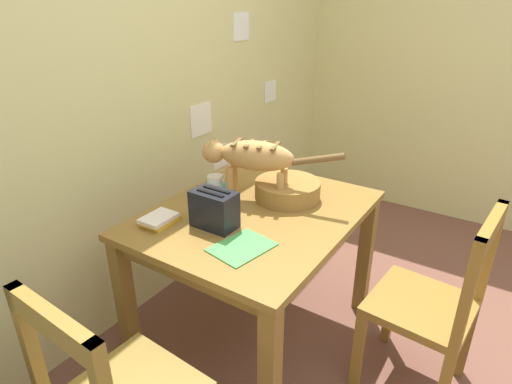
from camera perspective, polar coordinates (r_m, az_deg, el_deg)
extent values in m
cube|color=#D4CD86|center=(2.37, -16.06, 12.83)|extent=(4.76, 0.10, 2.50)
cube|color=white|center=(2.71, -7.32, 9.52)|extent=(0.19, 0.01, 0.19)
cube|color=white|center=(2.93, -4.77, 4.74)|extent=(0.16, 0.01, 0.16)
cube|color=white|center=(3.35, 1.92, 13.24)|extent=(0.16, 0.01, 0.16)
cube|color=white|center=(2.98, -1.99, 21.18)|extent=(0.17, 0.01, 0.17)
cube|color=olive|center=(2.08, 0.00, -2.95)|extent=(1.14, 0.90, 0.03)
cube|color=brown|center=(2.10, 0.00, -4.22)|extent=(1.06, 0.82, 0.07)
cube|color=olive|center=(1.79, 1.85, -23.70)|extent=(0.07, 0.07, 0.72)
cube|color=olive|center=(2.53, 14.34, -8.21)|extent=(0.07, 0.07, 0.72)
cube|color=olive|center=(2.19, -16.94, -14.16)|extent=(0.07, 0.07, 0.72)
cube|color=olive|center=(2.83, -1.07, -3.64)|extent=(0.07, 0.07, 0.72)
ellipsoid|color=tan|center=(2.10, 0.09, 4.85)|extent=(0.23, 0.40, 0.15)
cube|color=brown|center=(2.06, 2.60, 6.11)|extent=(0.13, 0.05, 0.01)
cube|color=brown|center=(2.07, 0.84, 6.29)|extent=(0.13, 0.05, 0.01)
cube|color=brown|center=(2.09, -0.90, 6.46)|extent=(0.13, 0.05, 0.01)
cube|color=brown|center=(2.11, -2.61, 6.63)|extent=(0.13, 0.05, 0.01)
cylinder|color=tan|center=(2.16, -3.54, 1.16)|extent=(0.04, 0.04, 0.17)
cylinder|color=tan|center=(2.23, -2.86, 1.87)|extent=(0.04, 0.04, 0.17)
cylinder|color=tan|center=(2.09, 3.22, 0.29)|extent=(0.04, 0.04, 0.17)
cylinder|color=tan|center=(2.16, 3.73, 1.05)|extent=(0.04, 0.04, 0.17)
sphere|color=tan|center=(2.18, -5.68, 5.36)|extent=(0.11, 0.11, 0.11)
cone|color=tan|center=(2.14, -6.06, 6.34)|extent=(0.04, 0.04, 0.05)
cone|color=tan|center=(2.19, -5.40, 6.83)|extent=(0.04, 0.04, 0.05)
cylinder|color=brown|center=(2.03, 8.27, 4.33)|extent=(0.10, 0.25, 0.09)
cylinder|color=teal|center=(2.26, -5.45, 0.11)|extent=(0.20, 0.20, 0.03)
cylinder|color=white|center=(2.24, -5.50, 1.28)|extent=(0.08, 0.08, 0.08)
torus|color=white|center=(2.27, -4.69, 1.80)|extent=(0.05, 0.01, 0.05)
cube|color=#469F4A|center=(1.78, -1.91, -7.36)|extent=(0.28, 0.23, 0.01)
cube|color=yellow|center=(2.01, -12.59, -3.73)|extent=(0.16, 0.12, 0.02)
cube|color=silver|center=(1.99, -12.87, -3.40)|extent=(0.16, 0.12, 0.02)
cylinder|color=olive|center=(2.19, 4.22, 0.30)|extent=(0.33, 0.33, 0.09)
cylinder|color=#422F15|center=(2.19, 4.23, 0.41)|extent=(0.27, 0.27, 0.08)
cube|color=black|center=(1.90, -5.59, -2.32)|extent=(0.12, 0.20, 0.17)
cube|color=black|center=(1.85, -6.12, -0.13)|extent=(0.02, 0.14, 0.01)
cube|color=black|center=(1.88, -5.29, 0.33)|extent=(0.02, 0.14, 0.01)
cube|color=olive|center=(2.10, 21.12, -13.99)|extent=(0.45, 0.45, 0.04)
cube|color=olive|center=(1.84, 28.85, -4.27)|extent=(0.42, 0.07, 0.08)
cube|color=olive|center=(1.77, 26.32, -12.40)|extent=(0.04, 0.04, 0.48)
cube|color=olive|center=(2.10, 28.76, -7.05)|extent=(0.04, 0.04, 0.48)
cube|color=olive|center=(2.15, 13.46, -19.86)|extent=(0.04, 0.04, 0.42)
cube|color=olive|center=(2.42, 17.43, -14.55)|extent=(0.04, 0.04, 0.42)
cube|color=olive|center=(2.37, 26.24, -17.31)|extent=(0.04, 0.04, 0.42)
cube|color=olive|center=(1.31, -25.52, -15.53)|extent=(0.06, 0.42, 0.08)
cube|color=olive|center=(1.57, -27.78, -18.04)|extent=(0.04, 0.04, 0.48)
cube|color=olive|center=(2.03, -14.66, -23.46)|extent=(0.04, 0.04, 0.42)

